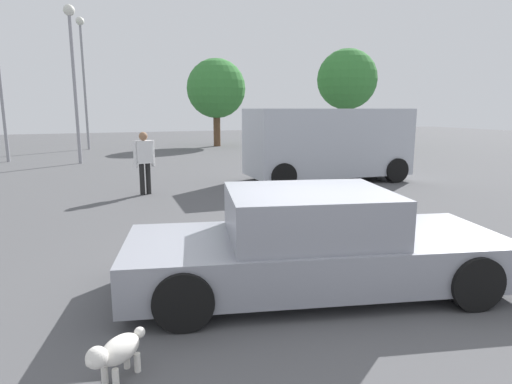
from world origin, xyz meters
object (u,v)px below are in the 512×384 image
pedestrian (144,158)px  light_post_mid (83,62)px  light_post_far (73,58)px  van_white (327,142)px  dog (116,352)px  sedan_foreground (313,245)px

pedestrian → light_post_mid: light_post_mid is taller
pedestrian → light_post_far: bearing=-179.0°
van_white → light_post_mid: size_ratio=0.72×
light_post_mid → dog: bearing=-90.7°
sedan_foreground → pedestrian: size_ratio=2.97×
van_white → light_post_mid: (-6.77, 14.57, 3.54)m
light_post_mid → light_post_far: (-0.49, -6.83, -0.47)m
sedan_foreground → pedestrian: bearing=112.2°
pedestrian → light_post_far: size_ratio=0.26×
sedan_foreground → van_white: (4.60, 7.32, 0.64)m
sedan_foreground → pedestrian: 7.26m
dog → sedan_foreground: bearing=161.8°
sedan_foreground → dog: 2.71m
dog → pedestrian: (1.39, 8.24, 0.72)m
dog → pedestrian: bearing=-141.3°
dog → van_white: (7.06, 8.39, 0.95)m
van_white → light_post_mid: bearing=-61.8°
van_white → light_post_far: light_post_far is taller
pedestrian → light_post_far: 8.70m
dog → light_post_far: (-0.19, 16.14, 4.02)m
light_post_mid → light_post_far: 6.87m
pedestrian → light_post_mid: 15.24m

